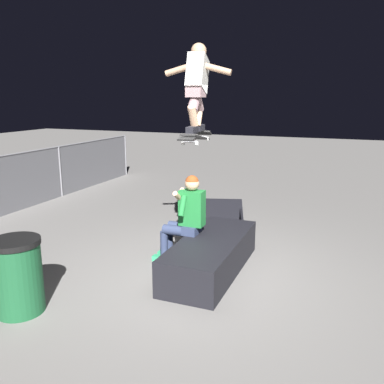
% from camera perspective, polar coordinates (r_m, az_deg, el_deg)
% --- Properties ---
extents(ground_plane, '(40.00, 40.00, 0.00)m').
position_cam_1_polar(ground_plane, '(5.52, 0.36, -11.90)').
color(ground_plane, slate).
extents(ledge_box_main, '(2.01, 0.77, 0.47)m').
position_cam_1_polar(ledge_box_main, '(5.60, 2.70, -8.90)').
color(ledge_box_main, black).
rests_on(ledge_box_main, ground).
extents(person_sitting_on_ledge, '(0.59, 0.75, 1.30)m').
position_cam_1_polar(person_sitting_on_ledge, '(5.70, -0.98, -3.31)').
color(person_sitting_on_ledge, '#2D3856').
rests_on(person_sitting_on_ledge, ground).
extents(skateboard, '(1.03, 0.31, 0.15)m').
position_cam_1_polar(skateboard, '(5.34, 0.53, 7.74)').
color(skateboard, black).
extents(skater_airborne, '(0.63, 0.89, 1.12)m').
position_cam_1_polar(skater_airborne, '(5.37, 0.71, 15.11)').
color(skater_airborne, black).
extents(kicker_ramp, '(1.39, 1.15, 0.36)m').
position_cam_1_polar(kicker_ramp, '(7.97, 4.25, -3.44)').
color(kicker_ramp, black).
rests_on(kicker_ramp, ground).
extents(trash_bin, '(0.55, 0.55, 0.85)m').
position_cam_1_polar(trash_bin, '(4.92, -23.41, -10.82)').
color(trash_bin, '#19512D').
rests_on(trash_bin, ground).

